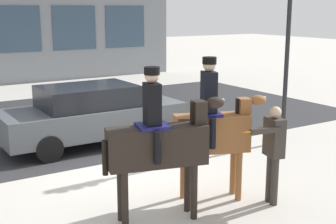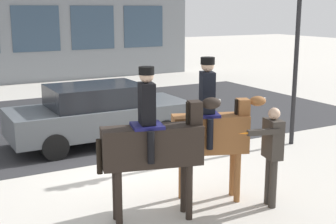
% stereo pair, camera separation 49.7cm
% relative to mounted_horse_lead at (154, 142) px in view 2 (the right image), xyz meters
% --- Properties ---
extents(ground_plane, '(80.00, 80.00, 0.00)m').
position_rel_mounted_horse_lead_xyz_m(ground_plane, '(0.53, 2.51, -1.30)').
color(ground_plane, beige).
extents(road_surface, '(18.39, 8.50, 0.01)m').
position_rel_mounted_horse_lead_xyz_m(road_surface, '(0.53, 7.26, -1.30)').
color(road_surface, '#2D2D30').
rests_on(road_surface, ground_plane).
extents(mounted_horse_lead, '(1.97, 0.81, 2.49)m').
position_rel_mounted_horse_lead_xyz_m(mounted_horse_lead, '(0.00, 0.00, 0.00)').
color(mounted_horse_lead, black).
rests_on(mounted_horse_lead, ground_plane).
extents(mounted_horse_companion, '(1.65, 0.87, 2.55)m').
position_rel_mounted_horse_lead_xyz_m(mounted_horse_companion, '(1.23, 0.22, -0.00)').
color(mounted_horse_companion, brown).
rests_on(mounted_horse_companion, ground_plane).
extents(pedestrian_bystander, '(0.89, 0.44, 1.74)m').
position_rel_mounted_horse_lead_xyz_m(pedestrian_bystander, '(1.98, -0.50, -0.28)').
color(pedestrian_bystander, '#332D28').
rests_on(pedestrian_bystander, ground_plane).
extents(street_car_near_lane, '(4.52, 1.87, 1.50)m').
position_rel_mounted_horse_lead_xyz_m(street_car_near_lane, '(0.79, 4.60, -0.53)').
color(street_car_near_lane, '#51565B').
rests_on(street_car_near_lane, ground_plane).
extents(traffic_light, '(0.24, 0.29, 4.39)m').
position_rel_mounted_horse_lead_xyz_m(traffic_light, '(5.01, 2.17, 1.62)').
color(traffic_light, black).
rests_on(traffic_light, ground_plane).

